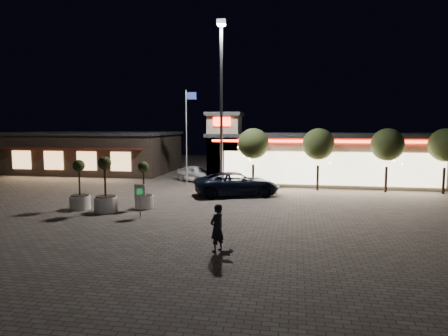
% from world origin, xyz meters
% --- Properties ---
extents(ground, '(90.00, 90.00, 0.00)m').
position_xyz_m(ground, '(0.00, 0.00, 0.00)').
color(ground, '#61574E').
rests_on(ground, ground).
extents(retail_building, '(20.40, 8.40, 6.10)m').
position_xyz_m(retail_building, '(9.51, 15.82, 2.21)').
color(retail_building, tan).
rests_on(retail_building, ground).
extents(restaurant_building, '(16.40, 11.00, 4.30)m').
position_xyz_m(restaurant_building, '(-14.00, 19.97, 2.16)').
color(restaurant_building, '#382D23').
rests_on(restaurant_building, ground).
extents(floodlight_pole, '(0.60, 0.40, 12.38)m').
position_xyz_m(floodlight_pole, '(2.00, 8.00, 7.02)').
color(floodlight_pole, gray).
rests_on(floodlight_pole, ground).
extents(flagpole, '(0.95, 0.10, 8.00)m').
position_xyz_m(flagpole, '(-1.90, 13.00, 4.74)').
color(flagpole, white).
rests_on(flagpole, ground).
extents(string_tree_a, '(2.42, 2.42, 4.79)m').
position_xyz_m(string_tree_a, '(4.00, 11.00, 3.56)').
color(string_tree_a, '#332319').
rests_on(string_tree_a, ground).
extents(string_tree_b, '(2.42, 2.42, 4.79)m').
position_xyz_m(string_tree_b, '(9.00, 11.00, 3.56)').
color(string_tree_b, '#332319').
rests_on(string_tree_b, ground).
extents(string_tree_c, '(2.42, 2.42, 4.79)m').
position_xyz_m(string_tree_c, '(14.00, 11.00, 3.56)').
color(string_tree_c, '#332319').
rests_on(string_tree_c, ground).
extents(string_tree_d, '(2.42, 2.42, 4.79)m').
position_xyz_m(string_tree_d, '(18.00, 11.00, 3.56)').
color(string_tree_d, '#332319').
rests_on(string_tree_d, ground).
extents(pickup_truck, '(6.67, 4.81, 1.69)m').
position_xyz_m(pickup_truck, '(3.22, 7.60, 0.84)').
color(pickup_truck, black).
rests_on(pickup_truck, ground).
extents(white_sedan, '(4.42, 3.92, 1.45)m').
position_xyz_m(white_sedan, '(-1.42, 14.00, 0.72)').
color(white_sedan, white).
rests_on(white_sedan, ground).
extents(pedestrian, '(0.76, 0.83, 1.91)m').
position_xyz_m(pedestrian, '(4.30, -5.22, 0.96)').
color(pedestrian, black).
rests_on(pedestrian, ground).
extents(dog, '(0.48, 0.21, 0.25)m').
position_xyz_m(dog, '(4.83, -5.98, 0.25)').
color(dog, '#59514C').
rests_on(dog, ground).
extents(planter_left, '(1.21, 1.21, 2.97)m').
position_xyz_m(planter_left, '(-5.36, 1.31, 0.92)').
color(planter_left, silver).
rests_on(planter_left, ground).
extents(planter_mid, '(1.31, 1.31, 3.23)m').
position_xyz_m(planter_mid, '(-3.47, 0.84, 1.00)').
color(planter_mid, silver).
rests_on(planter_mid, ground).
extents(planter_right, '(1.15, 1.15, 2.84)m').
position_xyz_m(planter_right, '(-1.69, 2.25, 0.88)').
color(planter_right, silver).
rests_on(planter_right, ground).
extents(valet_sign, '(0.59, 0.13, 1.79)m').
position_xyz_m(valet_sign, '(-1.04, 0.01, 1.25)').
color(valet_sign, gray).
rests_on(valet_sign, ground).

